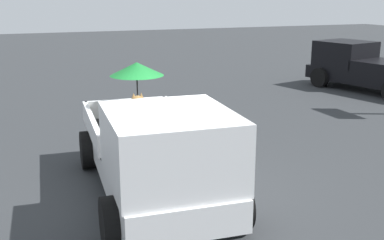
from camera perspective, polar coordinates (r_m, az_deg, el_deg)
ground_plane at (r=8.95m, az=-4.91°, el=-8.82°), size 80.00×80.00×0.00m
pickup_truck_main at (r=8.23m, az=-4.38°, el=-3.79°), size 5.17×2.54×2.21m
pickup_truck_far at (r=19.43m, az=20.19°, el=5.96°), size 5.09×3.03×1.80m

